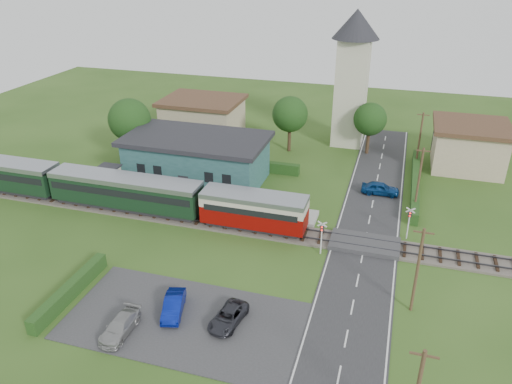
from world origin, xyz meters
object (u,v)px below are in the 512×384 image
(church_tower, at_px, (353,69))
(car_park_blue, at_px, (174,306))
(equipment_hut, at_px, (109,178))
(house_west, at_px, (203,117))
(car_on_road, at_px, (380,188))
(house_east, at_px, (469,145))
(crossing_signal_near, at_px, (322,233))
(pedestrian_far, at_px, (116,181))
(car_park_dark, at_px, (228,317))
(train, at_px, (98,187))
(station_building, at_px, (197,158))
(crossing_signal_far, at_px, (409,218))
(car_park_silver, at_px, (120,326))
(pedestrian_near, at_px, (234,197))

(church_tower, xyz_separation_m, car_park_blue, (-7.56, -39.43, -9.52))
(church_tower, bearing_deg, equipment_hut, -135.25)
(house_west, bearing_deg, car_on_road, -24.97)
(house_east, xyz_separation_m, crossing_signal_near, (-13.60, -24.41, -0.66))
(pedestrian_far, bearing_deg, house_west, 18.56)
(equipment_hut, height_order, car_park_dark, equipment_hut)
(train, height_order, crossing_signal_near, train)
(equipment_hut, relative_size, house_west, 0.24)
(house_west, relative_size, car_park_blue, 2.86)
(equipment_hut, height_order, train, train)
(pedestrian_far, bearing_deg, station_building, -26.46)
(house_west, height_order, car_on_road, house_west)
(house_east, distance_m, car_park_dark, 39.87)
(house_east, relative_size, pedestrian_far, 4.77)
(crossing_signal_far, xyz_separation_m, car_park_dark, (-11.93, -15.73, -1.53))
(car_park_blue, relative_size, pedestrian_far, 2.05)
(house_east, distance_m, pedestrian_far, 41.68)
(station_building, bearing_deg, church_tower, 48.59)
(station_building, bearing_deg, car_park_dark, -62.40)
(house_west, distance_m, pedestrian_far, 19.93)
(equipment_hut, xyz_separation_m, house_west, (3.00, 19.80, 1.04))
(house_east, relative_size, car_park_silver, 2.24)
(car_park_blue, distance_m, pedestrian_near, 16.95)
(crossing_signal_near, xyz_separation_m, car_park_silver, (-11.59, -14.09, -1.49))
(car_park_silver, xyz_separation_m, car_park_dark, (6.87, 3.16, -0.04))
(crossing_signal_far, distance_m, car_park_blue, 22.66)
(car_on_road, height_order, car_park_blue, car_on_road)
(car_park_dark, bearing_deg, car_park_blue, -170.48)
(station_building, bearing_deg, crossing_signal_near, -34.81)
(train, relative_size, church_tower, 2.45)
(house_east, bearing_deg, crossing_signal_near, -119.13)
(station_building, relative_size, car_park_dark, 4.18)
(crossing_signal_near, distance_m, car_park_silver, 18.31)
(equipment_hut, bearing_deg, car_park_dark, -40.05)
(station_building, xyz_separation_m, car_park_dark, (11.67, -22.33, -2.08))
(station_building, xyz_separation_m, crossing_signal_far, (23.60, -6.60, -0.55))
(station_building, relative_size, car_park_silver, 4.07)
(crossing_signal_far, bearing_deg, church_tower, 110.02)
(car_park_dark, bearing_deg, crossing_signal_far, 61.14)
(train, height_order, crossing_signal_far, train)
(car_on_road, xyz_separation_m, car_park_silver, (-15.73, -27.61, -0.09))
(train, xyz_separation_m, pedestrian_near, (13.58, 3.47, -0.89))
(house_west, distance_m, crossing_signal_near, 33.22)
(train, distance_m, car_park_blue, 19.95)
(crossing_signal_far, height_order, pedestrian_near, crossing_signal_far)
(equipment_hut, xyz_separation_m, pedestrian_near, (14.34, 0.27, -0.46))
(station_building, xyz_separation_m, car_park_silver, (4.81, -25.49, -2.04))
(church_tower, relative_size, house_east, 2.00)
(crossing_signal_far, bearing_deg, pedestrian_far, 178.42)
(train, relative_size, car_park_blue, 11.43)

